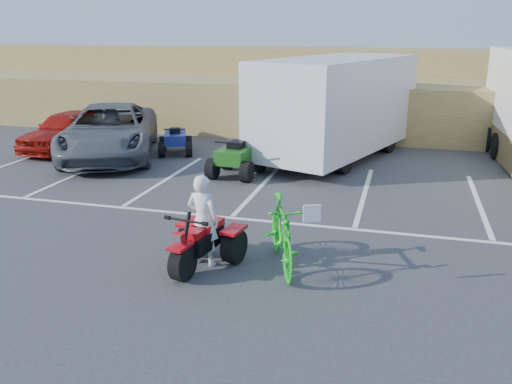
% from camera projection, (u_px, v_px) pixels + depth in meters
% --- Properties ---
extents(ground, '(100.00, 100.00, 0.00)m').
position_uv_depth(ground, '(190.00, 261.00, 9.75)').
color(ground, '#333336').
rests_on(ground, ground).
extents(parking_stripes, '(28.00, 5.16, 0.01)m').
position_uv_depth(parking_stripes, '(286.00, 199.00, 13.28)').
color(parking_stripes, white).
rests_on(parking_stripes, ground).
extents(grass_embankment, '(40.00, 8.50, 3.10)m').
position_uv_depth(grass_embankment, '(323.00, 90.00, 23.61)').
color(grass_embankment, olive).
rests_on(grass_embankment, ground).
extents(red_trike_atv, '(1.44, 1.76, 1.04)m').
position_uv_depth(red_trike_atv, '(200.00, 267.00, 9.52)').
color(red_trike_atv, '#B80A12').
rests_on(red_trike_atv, ground).
extents(rider, '(0.65, 0.48, 1.64)m').
position_uv_depth(rider, '(203.00, 220.00, 9.42)').
color(rider, white).
rests_on(rider, ground).
extents(green_dirt_bike, '(1.31, 2.14, 1.24)m').
position_uv_depth(green_dirt_bike, '(282.00, 234.00, 9.35)').
color(green_dirt_bike, '#14BF19').
rests_on(green_dirt_bike, ground).
extents(grey_pickup, '(4.83, 6.56, 1.66)m').
position_uv_depth(grey_pickup, '(110.00, 131.00, 17.43)').
color(grey_pickup, '#4F5258').
rests_on(grey_pickup, ground).
extents(red_car, '(1.84, 4.05, 1.35)m').
position_uv_depth(red_car, '(68.00, 130.00, 18.47)').
color(red_car, '#990F08').
rests_on(red_car, ground).
extents(cargo_trailer, '(4.77, 7.25, 3.14)m').
position_uv_depth(cargo_trailer, '(337.00, 105.00, 17.05)').
color(cargo_trailer, silver).
rests_on(cargo_trailer, ground).
extents(quad_atv_blue, '(1.56, 1.76, 0.95)m').
position_uv_depth(quad_atv_blue, '(176.00, 154.00, 18.04)').
color(quad_atv_blue, navy).
rests_on(quad_atv_blue, ground).
extents(quad_atv_green, '(1.36, 1.76, 1.10)m').
position_uv_depth(quad_atv_green, '(237.00, 175.00, 15.40)').
color(quad_atv_green, '#1B5814').
rests_on(quad_atv_green, ground).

